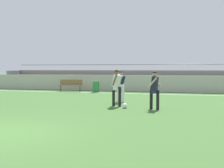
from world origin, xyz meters
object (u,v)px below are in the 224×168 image
bench_far_left (71,84)px  player_dark_wide_left (120,84)px  player_white_on_ball (117,84)px  bleacher_stand (153,79)px  trash_bin (96,87)px  player_dark_overlapping (155,87)px  soccer_ball (125,106)px

bench_far_left → player_dark_wide_left: (5.10, -5.49, 0.40)m
player_dark_wide_left → bench_far_left: bearing=132.9°
player_white_on_ball → bleacher_stand: bearing=87.1°
trash_bin → player_dark_wide_left: bearing=-60.5°
trash_bin → player_dark_overlapping: (5.03, -7.52, 0.55)m
player_dark_overlapping → bleacher_stand: bearing=96.3°
player_dark_overlapping → player_dark_wide_left: (-1.95, 2.08, -0.00)m
bench_far_left → player_white_on_ball: 8.80m
bench_far_left → player_dark_overlapping: player_dark_overlapping is taller
player_dark_overlapping → bench_far_left: bearing=133.0°
bleacher_stand → trash_bin: 5.30m
player_white_on_ball → soccer_ball: 1.16m
bench_far_left → soccer_ball: (5.77, -7.58, -0.44)m
player_white_on_ball → trash_bin: bearing=115.0°
player_dark_overlapping → player_dark_wide_left: size_ratio=1.00×
player_dark_overlapping → soccer_ball: player_dark_overlapping is taller
player_white_on_ball → bench_far_left: bearing=126.9°
player_dark_wide_left → soccer_ball: 2.35m
bench_far_left → soccer_ball: 9.54m
bench_far_left → player_dark_wide_left: 7.51m
player_white_on_ball → soccer_ball: bearing=-47.7°
player_white_on_ball → player_dark_wide_left: (-0.17, 1.54, -0.05)m
player_dark_wide_left → soccer_ball: (0.67, -2.09, -0.84)m
bench_far_left → player_dark_overlapping: 10.35m
player_white_on_ball → player_dark_wide_left: size_ratio=1.04×
trash_bin → soccer_ball: size_ratio=3.64×
bleacher_stand → trash_bin: (-3.80, -3.67, -0.48)m
trash_bin → bench_far_left: bearing=178.7°
bleacher_stand → bench_far_left: (-5.82, -3.62, -0.34)m
bench_far_left → player_white_on_ball: size_ratio=1.07×
bleacher_stand → bench_far_left: size_ratio=14.61×
trash_bin → soccer_ball: (3.76, -7.53, -0.29)m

